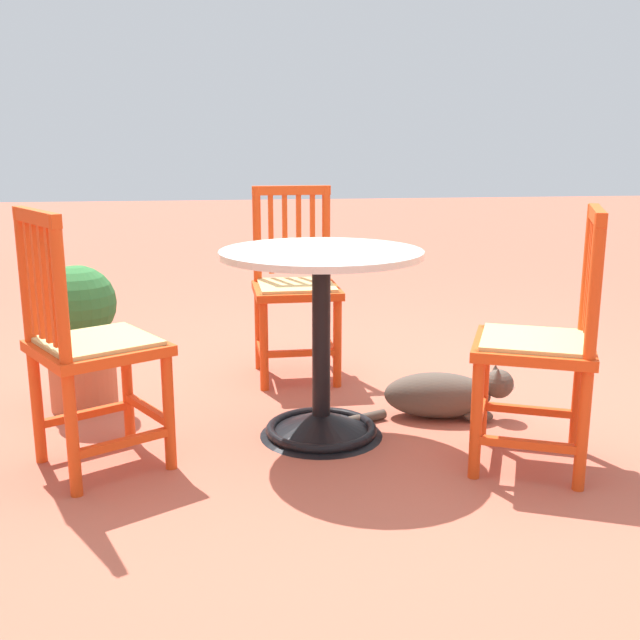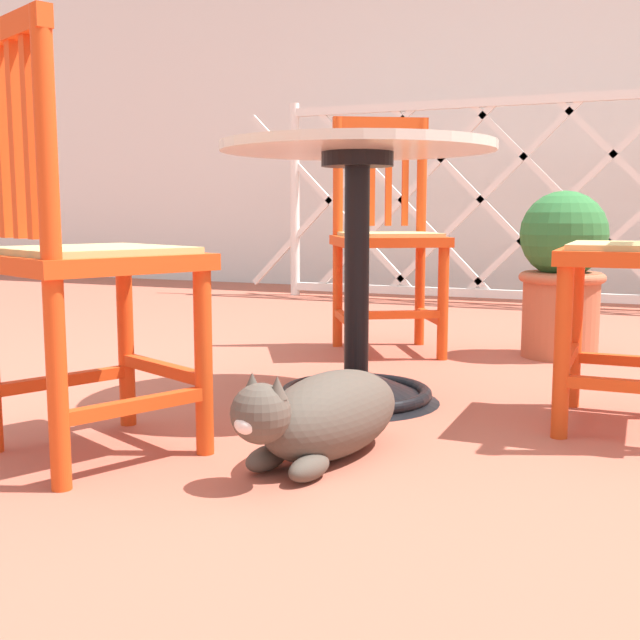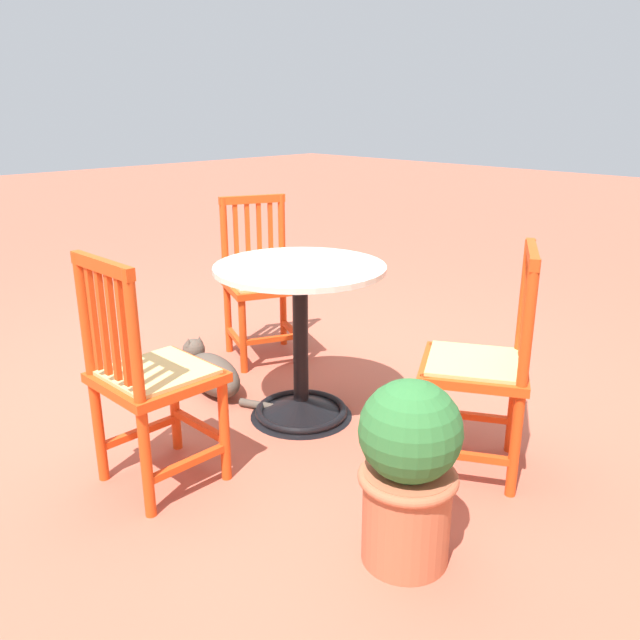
# 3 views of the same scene
# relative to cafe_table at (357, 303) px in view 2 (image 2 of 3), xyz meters

# --- Properties ---
(ground_plane) EXTENTS (24.00, 24.00, 0.00)m
(ground_plane) POSITION_rel_cafe_table_xyz_m (0.05, -0.21, -0.28)
(ground_plane) COLOR #AD5642
(building_wall_backdrop) EXTENTS (10.00, 0.20, 2.80)m
(building_wall_backdrop) POSITION_rel_cafe_table_xyz_m (0.05, 3.43, 1.12)
(building_wall_backdrop) COLOR silver
(building_wall_backdrop) RESTS_ON ground_plane
(lattice_fence_panel) EXTENTS (3.54, 0.06, 1.24)m
(lattice_fence_panel) POSITION_rel_cafe_table_xyz_m (0.04, 2.64, 0.33)
(lattice_fence_panel) COLOR silver
(lattice_fence_panel) RESTS_ON ground_plane
(cafe_table) EXTENTS (0.76, 0.76, 0.73)m
(cafe_table) POSITION_rel_cafe_table_xyz_m (0.00, 0.00, 0.00)
(cafe_table) COLOR black
(cafe_table) RESTS_ON ground_plane
(orange_chair_facing_out) EXTENTS (0.53, 0.53, 0.91)m
(orange_chair_facing_out) POSITION_rel_cafe_table_xyz_m (-0.37, -0.72, 0.15)
(orange_chair_facing_out) COLOR #D64214
(orange_chair_facing_out) RESTS_ON ground_plane
(orange_chair_near_fence) EXTENTS (0.55, 0.55, 0.91)m
(orange_chair_near_fence) POSITION_rel_cafe_table_xyz_m (-0.18, 0.82, 0.15)
(orange_chair_near_fence) COLOR #D64214
(orange_chair_near_fence) RESTS_ON ground_plane
(tabby_cat) EXTENTS (0.28, 0.75, 0.23)m
(tabby_cat) POSITION_rel_cafe_table_xyz_m (0.12, -0.54, -0.19)
(tabby_cat) COLOR #4C4238
(tabby_cat) RESTS_ON ground_plane
(terracotta_planter) EXTENTS (0.32, 0.32, 0.62)m
(terracotta_planter) POSITION_rel_cafe_table_xyz_m (0.45, 0.97, 0.04)
(terracotta_planter) COLOR #B25B3D
(terracotta_planter) RESTS_ON ground_plane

